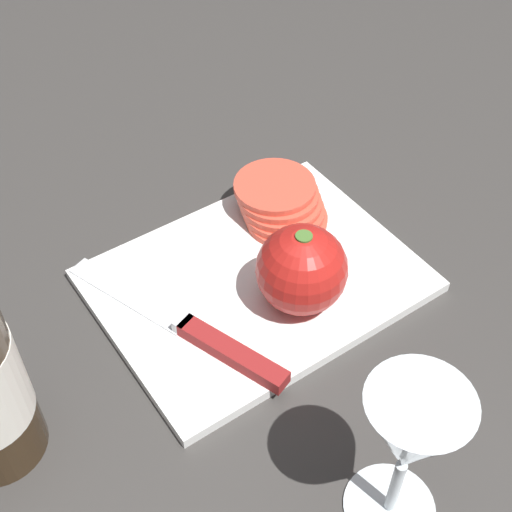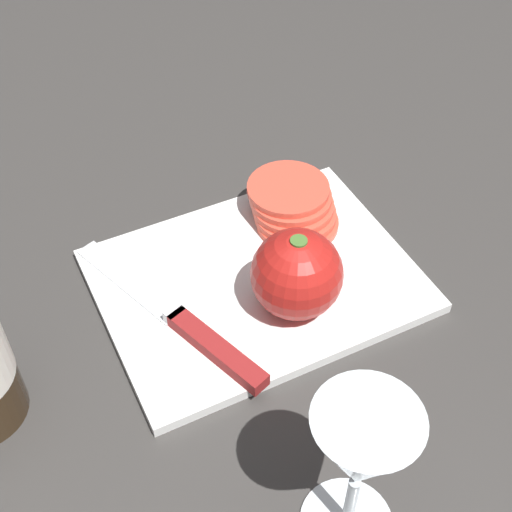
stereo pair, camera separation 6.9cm
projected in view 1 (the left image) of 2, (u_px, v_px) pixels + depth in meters
ground_plane at (254, 260)px, 0.75m from camera, size 3.00×3.00×0.00m
cutting_board at (256, 280)px, 0.72m from camera, size 0.31×0.24×0.01m
wine_glass at (410, 440)px, 0.49m from camera, size 0.07×0.07×0.15m
whole_tomato at (303, 269)px, 0.66m from camera, size 0.09×0.09×0.09m
knife at (211, 341)px, 0.65m from camera, size 0.11×0.25×0.01m
tomato_slice_stack_near at (281, 203)px, 0.77m from camera, size 0.09×0.11×0.04m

